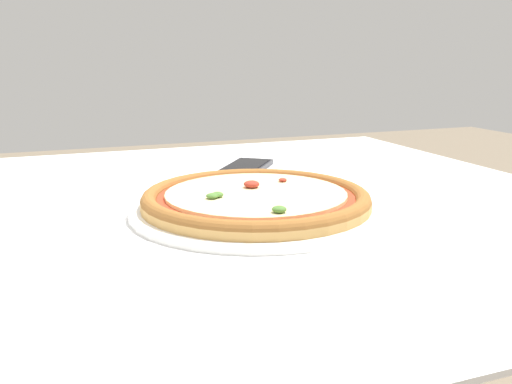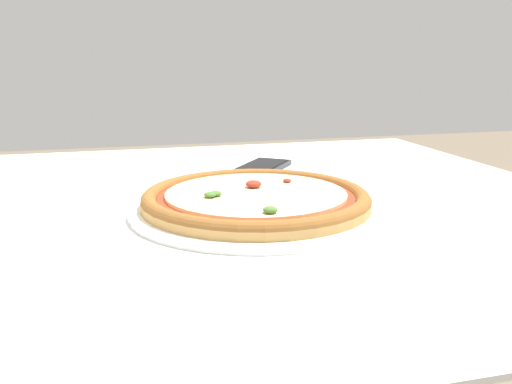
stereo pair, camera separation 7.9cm
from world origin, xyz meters
The scene contains 3 objects.
dining_table centered at (0.00, 0.00, 0.63)m, with size 1.34×1.03×0.71m.
pizza_plate centered at (0.14, -0.07, 0.73)m, with size 0.35×0.35×0.04m.
cell_phone centered at (0.22, 0.21, 0.72)m, with size 0.14×0.16×0.01m.
Camera 1 is at (-0.14, -0.79, 0.93)m, focal length 40.00 mm.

